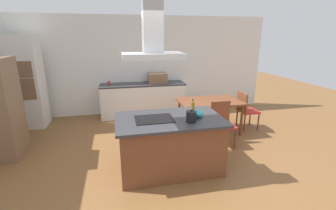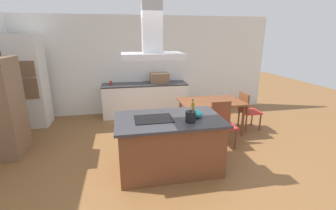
{
  "view_description": "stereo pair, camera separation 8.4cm",
  "coord_description": "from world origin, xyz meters",
  "px_view_note": "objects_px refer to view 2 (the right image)",
  "views": [
    {
      "loc": [
        -0.79,
        -3.45,
        2.18
      ],
      "look_at": [
        0.06,
        0.4,
        1.0
      ],
      "focal_mm": 25.05,
      "sensor_mm": 36.0,
      "label": 1
    },
    {
      "loc": [
        -0.71,
        -3.47,
        2.18
      ],
      "look_at": [
        0.06,
        0.4,
        1.0
      ],
      "focal_mm": 25.05,
      "sensor_mm": 36.0,
      "label": 2
    }
  ],
  "objects_px": {
    "wall_oven_stack": "(29,82)",
    "chair_at_right_end": "(247,109)",
    "chair_facing_island": "(223,121)",
    "range_hood": "(152,41)",
    "mixing_bowl": "(196,114)",
    "cooktop": "(154,119)",
    "olive_oil_bottle": "(193,107)",
    "dining_table": "(211,104)",
    "countertop_microwave": "(159,78)",
    "coffee_mug_red": "(111,83)",
    "tea_kettle": "(191,117)"
  },
  "relations": [
    {
      "from": "tea_kettle",
      "to": "mixing_bowl",
      "type": "relative_size",
      "value": 0.99
    },
    {
      "from": "dining_table",
      "to": "tea_kettle",
      "type": "bearing_deg",
      "value": -121.27
    },
    {
      "from": "coffee_mug_red",
      "to": "wall_oven_stack",
      "type": "distance_m",
      "value": 1.93
    },
    {
      "from": "countertop_microwave",
      "to": "dining_table",
      "type": "relative_size",
      "value": 0.36
    },
    {
      "from": "tea_kettle",
      "to": "countertop_microwave",
      "type": "distance_m",
      "value": 3.11
    },
    {
      "from": "chair_facing_island",
      "to": "wall_oven_stack",
      "type": "bearing_deg",
      "value": 154.7
    },
    {
      "from": "countertop_microwave",
      "to": "range_hood",
      "type": "height_order",
      "value": "range_hood"
    },
    {
      "from": "tea_kettle",
      "to": "dining_table",
      "type": "relative_size",
      "value": 0.15
    },
    {
      "from": "mixing_bowl",
      "to": "range_hood",
      "type": "xyz_separation_m",
      "value": [
        -0.69,
        0.05,
        1.14
      ]
    },
    {
      "from": "coffee_mug_red",
      "to": "mixing_bowl",
      "type": "bearing_deg",
      "value": -64.32
    },
    {
      "from": "olive_oil_bottle",
      "to": "chair_at_right_end",
      "type": "bearing_deg",
      "value": 34.25
    },
    {
      "from": "countertop_microwave",
      "to": "coffee_mug_red",
      "type": "distance_m",
      "value": 1.33
    },
    {
      "from": "chair_facing_island",
      "to": "range_hood",
      "type": "bearing_deg",
      "value": -155.49
    },
    {
      "from": "coffee_mug_red",
      "to": "range_hood",
      "type": "xyz_separation_m",
      "value": [
        0.75,
        -2.95,
        1.16
      ]
    },
    {
      "from": "countertop_microwave",
      "to": "coffee_mug_red",
      "type": "bearing_deg",
      "value": 176.91
    },
    {
      "from": "mixing_bowl",
      "to": "wall_oven_stack",
      "type": "xyz_separation_m",
      "value": [
        -3.34,
        2.69,
        0.14
      ]
    },
    {
      "from": "tea_kettle",
      "to": "olive_oil_bottle",
      "type": "xyz_separation_m",
      "value": [
        0.16,
        0.41,
        0.02
      ]
    },
    {
      "from": "coffee_mug_red",
      "to": "chair_facing_island",
      "type": "relative_size",
      "value": 0.1
    },
    {
      "from": "cooktop",
      "to": "wall_oven_stack",
      "type": "relative_size",
      "value": 0.27
    },
    {
      "from": "olive_oil_bottle",
      "to": "wall_oven_stack",
      "type": "xyz_separation_m",
      "value": [
        -3.34,
        2.47,
        0.1
      ]
    },
    {
      "from": "olive_oil_bottle",
      "to": "dining_table",
      "type": "relative_size",
      "value": 0.17
    },
    {
      "from": "tea_kettle",
      "to": "olive_oil_bottle",
      "type": "bearing_deg",
      "value": 69.29
    },
    {
      "from": "chair_at_right_end",
      "to": "tea_kettle",
      "type": "bearing_deg",
      "value": -139.85
    },
    {
      "from": "cooktop",
      "to": "wall_oven_stack",
      "type": "bearing_deg",
      "value": 135.02
    },
    {
      "from": "cooktop",
      "to": "chair_at_right_end",
      "type": "relative_size",
      "value": 0.67
    },
    {
      "from": "olive_oil_bottle",
      "to": "chair_at_right_end",
      "type": "distance_m",
      "value": 2.14
    },
    {
      "from": "tea_kettle",
      "to": "mixing_bowl",
      "type": "bearing_deg",
      "value": 51.74
    },
    {
      "from": "olive_oil_bottle",
      "to": "coffee_mug_red",
      "type": "relative_size",
      "value": 2.69
    },
    {
      "from": "mixing_bowl",
      "to": "coffee_mug_red",
      "type": "bearing_deg",
      "value": 115.68
    },
    {
      "from": "mixing_bowl",
      "to": "countertop_microwave",
      "type": "xyz_separation_m",
      "value": [
        -0.12,
        2.93,
        0.08
      ]
    },
    {
      "from": "mixing_bowl",
      "to": "cooktop",
      "type": "bearing_deg",
      "value": 176.22
    },
    {
      "from": "countertop_microwave",
      "to": "mixing_bowl",
      "type": "bearing_deg",
      "value": -87.64
    },
    {
      "from": "countertop_microwave",
      "to": "chair_at_right_end",
      "type": "height_order",
      "value": "countertop_microwave"
    },
    {
      "from": "coffee_mug_red",
      "to": "dining_table",
      "type": "distance_m",
      "value": 2.78
    },
    {
      "from": "coffee_mug_red",
      "to": "range_hood",
      "type": "bearing_deg",
      "value": -75.68
    },
    {
      "from": "range_hood",
      "to": "olive_oil_bottle",
      "type": "bearing_deg",
      "value": 14.34
    },
    {
      "from": "chair_facing_island",
      "to": "tea_kettle",
      "type": "bearing_deg",
      "value": -136.32
    },
    {
      "from": "chair_facing_island",
      "to": "range_hood",
      "type": "xyz_separation_m",
      "value": [
        -1.5,
        -0.68,
        1.59
      ]
    },
    {
      "from": "cooktop",
      "to": "chair_at_right_end",
      "type": "height_order",
      "value": "cooktop"
    },
    {
      "from": "cooktop",
      "to": "mixing_bowl",
      "type": "xyz_separation_m",
      "value": [
        0.69,
        -0.05,
        0.05
      ]
    },
    {
      "from": "cooktop",
      "to": "tea_kettle",
      "type": "height_order",
      "value": "tea_kettle"
    },
    {
      "from": "wall_oven_stack",
      "to": "chair_at_right_end",
      "type": "relative_size",
      "value": 2.47
    },
    {
      "from": "mixing_bowl",
      "to": "chair_facing_island",
      "type": "distance_m",
      "value": 1.18
    },
    {
      "from": "range_hood",
      "to": "countertop_microwave",
      "type": "bearing_deg",
      "value": 78.86
    },
    {
      "from": "countertop_microwave",
      "to": "range_hood",
      "type": "xyz_separation_m",
      "value": [
        -0.57,
        -2.88,
        1.06
      ]
    },
    {
      "from": "tea_kettle",
      "to": "countertop_microwave",
      "type": "bearing_deg",
      "value": 89.49
    },
    {
      "from": "mixing_bowl",
      "to": "chair_at_right_end",
      "type": "bearing_deg",
      "value": 38.91
    },
    {
      "from": "countertop_microwave",
      "to": "chair_facing_island",
      "type": "distance_m",
      "value": 2.44
    },
    {
      "from": "mixing_bowl",
      "to": "chair_at_right_end",
      "type": "xyz_separation_m",
      "value": [
        1.73,
        1.4,
        -0.45
      ]
    },
    {
      "from": "mixing_bowl",
      "to": "range_hood",
      "type": "bearing_deg",
      "value": 176.22
    }
  ]
}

